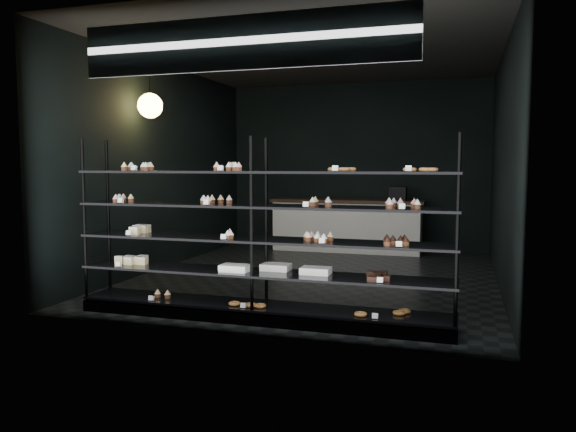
# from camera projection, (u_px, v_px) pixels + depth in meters

# --- Properties ---
(room) EXTENTS (5.01, 6.01, 3.20)m
(room) POSITION_uv_depth(u_px,v_px,m) (318.00, 167.00, 8.08)
(room) COLOR black
(room) RESTS_ON ground
(display_shelf) EXTENTS (4.00, 0.50, 1.91)m
(display_shelf) POSITION_uv_depth(u_px,v_px,m) (257.00, 261.00, 5.84)
(display_shelf) COLOR black
(display_shelf) RESTS_ON room
(signage) EXTENTS (3.30, 0.05, 0.50)m
(signage) POSITION_uv_depth(u_px,v_px,m) (240.00, 43.00, 5.19)
(signage) COLOR #0C103C
(signage) RESTS_ON room
(pendant_lamp) EXTENTS (0.34, 0.34, 0.90)m
(pendant_lamp) POSITION_uv_depth(u_px,v_px,m) (150.00, 106.00, 7.83)
(pendant_lamp) COLOR black
(pendant_lamp) RESTS_ON room
(service_counter) EXTENTS (2.86, 0.65, 1.23)m
(service_counter) POSITION_uv_depth(u_px,v_px,m) (347.00, 225.00, 10.57)
(service_counter) COLOR silver
(service_counter) RESTS_ON room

